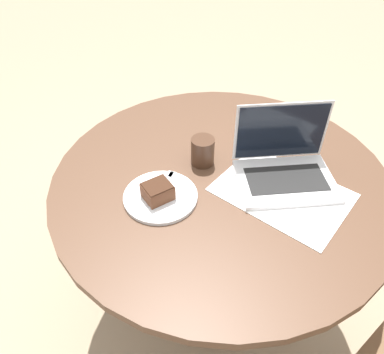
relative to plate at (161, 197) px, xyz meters
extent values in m
plane|color=gray|center=(0.02, 0.22, -0.78)|extent=(12.00, 12.00, 0.00)
cylinder|color=#4C3323|center=(0.02, 0.22, -0.77)|extent=(0.41, 0.41, 0.02)
cylinder|color=#4C3323|center=(0.02, 0.22, -0.40)|extent=(0.11, 0.11, 0.72)
cylinder|color=#4C3323|center=(0.02, 0.22, -0.02)|extent=(1.10, 1.10, 0.03)
cube|color=brown|center=(0.61, 0.47, -0.55)|extent=(0.04, 0.04, 0.46)
cube|color=white|center=(0.19, 0.32, 0.00)|extent=(0.45, 0.38, 0.00)
cylinder|color=silver|center=(0.00, 0.00, 0.00)|extent=(0.23, 0.23, 0.01)
cube|color=brown|center=(0.00, -0.01, 0.03)|extent=(0.07, 0.08, 0.05)
cube|color=#351E13|center=(0.00, -0.01, 0.06)|extent=(0.07, 0.08, 0.00)
cube|color=silver|center=(-0.02, 0.02, 0.01)|extent=(0.11, 0.14, 0.00)
cube|color=silver|center=(-0.06, 0.08, 0.01)|extent=(0.04, 0.04, 0.00)
cylinder|color=#3D2619|center=(-0.07, 0.21, 0.04)|extent=(0.08, 0.08, 0.10)
cube|color=silver|center=(0.17, 0.36, 0.00)|extent=(0.34, 0.37, 0.02)
cube|color=black|center=(0.17, 0.36, 0.01)|extent=(0.23, 0.28, 0.00)
cube|color=silver|center=(0.06, 0.42, 0.12)|extent=(0.15, 0.27, 0.21)
cube|color=black|center=(0.07, 0.42, 0.12)|extent=(0.14, 0.25, 0.19)
camera|label=1|loc=(0.72, -0.38, 0.81)|focal=35.00mm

